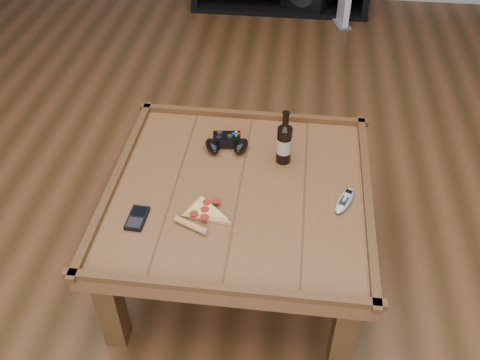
# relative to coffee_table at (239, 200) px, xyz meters

# --- Properties ---
(ground) EXTENTS (6.00, 6.00, 0.00)m
(ground) POSITION_rel_coffee_table_xyz_m (0.00, 0.00, -0.39)
(ground) COLOR #3F2812
(ground) RESTS_ON ground
(coffee_table) EXTENTS (1.03, 1.03, 0.48)m
(coffee_table) POSITION_rel_coffee_table_xyz_m (0.00, 0.00, 0.00)
(coffee_table) COLOR brown
(coffee_table) RESTS_ON ground
(beer_bottle) EXTENTS (0.06, 0.06, 0.24)m
(beer_bottle) POSITION_rel_coffee_table_xyz_m (0.16, 0.19, 0.15)
(beer_bottle) COLOR black
(beer_bottle) RESTS_ON coffee_table
(game_controller) EXTENTS (0.20, 0.15, 0.05)m
(game_controller) POSITION_rel_coffee_table_xyz_m (-0.08, 0.25, 0.08)
(game_controller) COLOR black
(game_controller) RESTS_ON coffee_table
(pizza_slice) EXTENTS (0.23, 0.28, 0.02)m
(pizza_slice) POSITION_rel_coffee_table_xyz_m (-0.11, -0.16, 0.07)
(pizza_slice) COLOR tan
(pizza_slice) RESTS_ON coffee_table
(smartphone) EXTENTS (0.07, 0.12, 0.02)m
(smartphone) POSITION_rel_coffee_table_xyz_m (-0.35, -0.21, 0.07)
(smartphone) COLOR black
(smartphone) RESTS_ON coffee_table
(remote_control) EXTENTS (0.10, 0.16, 0.02)m
(remote_control) POSITION_rel_coffee_table_xyz_m (0.40, -0.03, 0.07)
(remote_control) COLOR #9CA1AA
(remote_control) RESTS_ON coffee_table
(game_console) EXTENTS (0.15, 0.20, 0.23)m
(game_console) POSITION_rel_coffee_table_xyz_m (0.50, 2.45, -0.29)
(game_console) COLOR slate
(game_console) RESTS_ON ground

